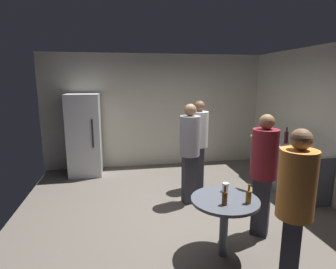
% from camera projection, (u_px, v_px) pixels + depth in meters
% --- Properties ---
extents(ground_plane, '(5.20, 5.20, 0.10)m').
position_uv_depth(ground_plane, '(179.00, 216.00, 4.37)').
color(ground_plane, '#5B544C').
extents(wall_back, '(5.32, 0.06, 2.70)m').
position_uv_depth(wall_back, '(156.00, 111.00, 6.63)').
color(wall_back, beige).
rests_on(wall_back, ground_plane).
extents(wall_side_right, '(0.06, 5.20, 2.70)m').
position_uv_depth(wall_side_right, '(333.00, 126.00, 4.55)').
color(wall_side_right, beige).
rests_on(wall_side_right, ground_plane).
extents(refrigerator, '(0.70, 0.68, 1.80)m').
position_uv_depth(refrigerator, '(84.00, 135.00, 6.02)').
color(refrigerator, silver).
rests_on(refrigerator, ground_plane).
extents(kitchen_counter, '(0.64, 1.79, 0.90)m').
position_uv_depth(kitchen_counter, '(286.00, 166.00, 5.31)').
color(kitchen_counter, '#4C515B').
rests_on(kitchen_counter, ground_plane).
extents(kettle, '(0.24, 0.17, 0.18)m').
position_uv_depth(kettle, '(295.00, 143.00, 4.93)').
color(kettle, '#B2B2B7').
rests_on(kettle, kitchen_counter).
extents(wine_bottle_on_counter, '(0.08, 0.08, 0.31)m').
position_uv_depth(wine_bottle_on_counter, '(286.00, 137.00, 5.23)').
color(wine_bottle_on_counter, '#3F141E').
rests_on(wine_bottle_on_counter, kitchen_counter).
extents(beer_bottle_on_counter, '(0.06, 0.06, 0.23)m').
position_uv_depth(beer_bottle_on_counter, '(305.00, 146.00, 4.70)').
color(beer_bottle_on_counter, '#593314').
rests_on(beer_bottle_on_counter, kitchen_counter).
extents(foreground_table, '(0.80, 0.80, 0.73)m').
position_uv_depth(foreground_table, '(225.00, 207.00, 3.22)').
color(foreground_table, '#4C515B').
rests_on(foreground_table, ground_plane).
extents(beer_bottle_amber, '(0.06, 0.06, 0.23)m').
position_uv_depth(beer_bottle_amber, '(249.00, 196.00, 3.06)').
color(beer_bottle_amber, '#8C5919').
rests_on(beer_bottle_amber, foreground_table).
extents(beer_bottle_brown, '(0.06, 0.06, 0.23)m').
position_uv_depth(beer_bottle_brown, '(225.00, 198.00, 3.03)').
color(beer_bottle_brown, '#593314').
rests_on(beer_bottle_brown, foreground_table).
extents(plastic_cup_white, '(0.08, 0.08, 0.11)m').
position_uv_depth(plastic_cup_white, '(225.00, 187.00, 3.40)').
color(plastic_cup_white, white).
rests_on(plastic_cup_white, foreground_table).
extents(person_in_white_shirt, '(0.44, 0.44, 1.72)m').
position_uv_depth(person_in_white_shirt, '(199.00, 138.00, 5.17)').
color(person_in_white_shirt, '#2D2D38').
rests_on(person_in_white_shirt, ground_plane).
extents(person_in_maroon_shirt, '(0.48, 0.48, 1.68)m').
position_uv_depth(person_in_maroon_shirt, '(264.00, 166.00, 3.59)').
color(person_in_maroon_shirt, '#2D2D38').
rests_on(person_in_maroon_shirt, ground_plane).
extents(person_in_gray_shirt, '(0.39, 0.39, 1.72)m').
position_uv_depth(person_in_gray_shirt, '(190.00, 146.00, 4.57)').
color(person_in_gray_shirt, '#2D2D38').
rests_on(person_in_gray_shirt, ground_plane).
extents(person_in_orange_shirt, '(0.48, 0.48, 1.68)m').
position_uv_depth(person_in_orange_shirt, '(295.00, 201.00, 2.56)').
color(person_in_orange_shirt, '#2D2D38').
rests_on(person_in_orange_shirt, ground_plane).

